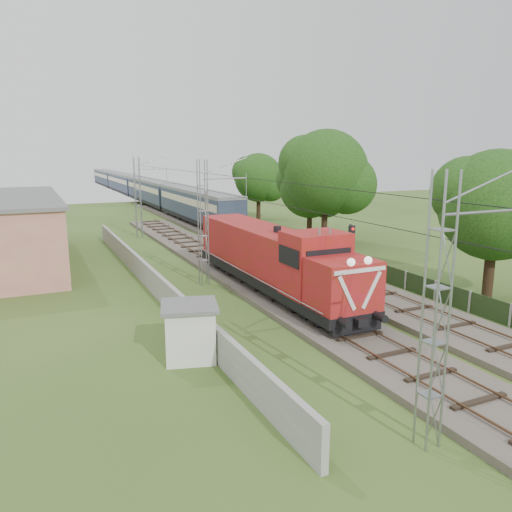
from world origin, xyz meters
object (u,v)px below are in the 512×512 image
signal_post (350,250)px  relay_hut (190,331)px  locomotive (273,258)px  coach_rake (136,186)px

signal_post → relay_hut: size_ratio=1.63×
locomotive → signal_post: 4.70m
coach_rake → locomotive: bearing=-94.4°
coach_rake → relay_hut: 72.57m
coach_rake → signal_post: 67.96m
locomotive → relay_hut: (-7.40, -7.05, -1.08)m
locomotive → coach_rake: (5.00, 64.43, 0.28)m
signal_post → relay_hut: bearing=-161.2°
signal_post → locomotive: bearing=130.8°
coach_rake → relay_hut: coach_rake is taller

